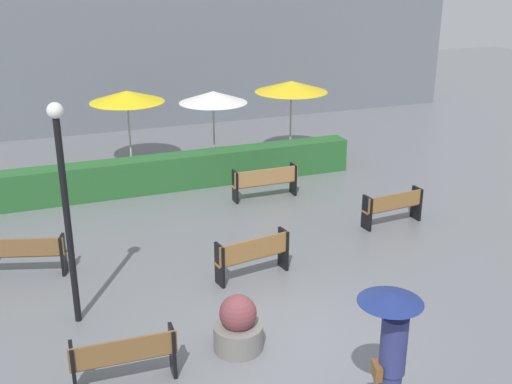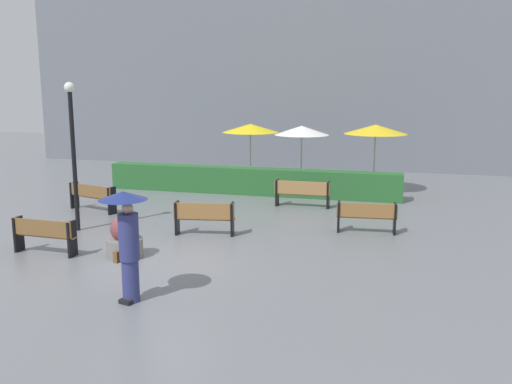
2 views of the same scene
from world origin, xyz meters
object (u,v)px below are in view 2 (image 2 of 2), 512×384
at_px(planter_pot, 125,239).
at_px(patio_umbrella_white, 302,130).
at_px(bench_back_row, 302,192).
at_px(lamp_post, 73,142).
at_px(bench_mid_center, 204,216).
at_px(pedestrian_with_umbrella, 127,233).
at_px(patio_umbrella_yellow_far, 376,129).
at_px(bench_far_left, 92,195).
at_px(bench_near_left, 44,233).
at_px(bench_far_right, 367,215).
at_px(patio_umbrella_yellow, 250,128).

bearing_deg(planter_pot, patio_umbrella_white, 75.08).
xyz_separation_m(bench_back_row, lamp_post, (-5.59, -4.66, 2.00)).
xyz_separation_m(bench_back_row, patio_umbrella_white, (-0.58, 2.88, 1.82)).
relative_size(bench_mid_center, lamp_post, 0.41).
distance_m(pedestrian_with_umbrella, patio_umbrella_yellow_far, 12.89).
height_order(bench_far_left, bench_near_left, bench_far_left).
bearing_deg(lamp_post, planter_pot, -37.40).
relative_size(bench_mid_center, pedestrian_with_umbrella, 0.79).
bearing_deg(planter_pot, lamp_post, 142.60).
relative_size(bench_back_row, patio_umbrella_white, 0.74).
relative_size(bench_far_right, patio_umbrella_white, 0.66).
bearing_deg(bench_far_left, patio_umbrella_yellow, 61.76).
bearing_deg(patio_umbrella_yellow, bench_far_right, -52.93).
relative_size(bench_far_left, bench_mid_center, 1.12).
relative_size(pedestrian_with_umbrella, lamp_post, 0.51).
height_order(bench_far_right, planter_pot, planter_pot).
bearing_deg(patio_umbrella_white, bench_near_left, -114.81).
bearing_deg(patio_umbrella_white, planter_pot, -104.92).
height_order(bench_back_row, bench_far_right, bench_back_row).
bearing_deg(lamp_post, patio_umbrella_yellow, 73.49).
relative_size(bench_back_row, bench_far_right, 1.12).
xyz_separation_m(lamp_post, patio_umbrella_yellow, (2.62, 8.83, -0.23)).
relative_size(patio_umbrella_white, patio_umbrella_yellow_far, 0.97).
relative_size(patio_umbrella_yellow, patio_umbrella_white, 0.98).
relative_size(bench_mid_center, bench_far_right, 1.01).
distance_m(bench_far_left, patio_umbrella_yellow_far, 10.52).
height_order(bench_mid_center, patio_umbrella_white, patio_umbrella_white).
bearing_deg(patio_umbrella_yellow_far, pedestrian_with_umbrella, -107.45).
bearing_deg(bench_far_right, patio_umbrella_yellow, 127.07).
distance_m(planter_pot, patio_umbrella_yellow, 10.89).
distance_m(bench_mid_center, bench_near_left, 4.11).
distance_m(bench_back_row, patio_umbrella_yellow, 5.42).
relative_size(bench_far_right, lamp_post, 0.40).
distance_m(bench_mid_center, patio_umbrella_yellow, 8.64).
distance_m(bench_far_left, pedestrian_with_umbrella, 8.23).
xyz_separation_m(bench_far_left, planter_pot, (3.41, -4.16, -0.10)).
height_order(pedestrian_with_umbrella, lamp_post, lamp_post).
bearing_deg(planter_pot, bench_mid_center, 63.76).
height_order(bench_far_left, planter_pot, planter_pot).
bearing_deg(pedestrian_with_umbrella, bench_mid_center, 93.11).
relative_size(planter_pot, patio_umbrella_yellow_far, 0.39).
height_order(lamp_post, patio_umbrella_yellow, lamp_post).
distance_m(bench_back_row, planter_pot, 7.26).
distance_m(bench_back_row, patio_umbrella_yellow_far, 4.33).
bearing_deg(bench_near_left, bench_back_row, 53.49).
height_order(bench_near_left, pedestrian_with_umbrella, pedestrian_with_umbrella).
distance_m(bench_back_row, lamp_post, 7.54).
distance_m(bench_mid_center, planter_pot, 2.61).
relative_size(bench_near_left, patio_umbrella_yellow, 0.68).
height_order(planter_pot, patio_umbrella_yellow, patio_umbrella_yellow).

